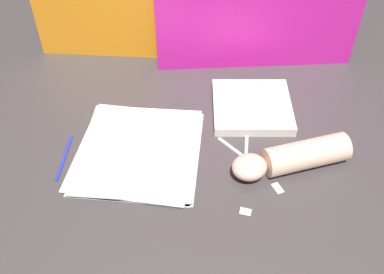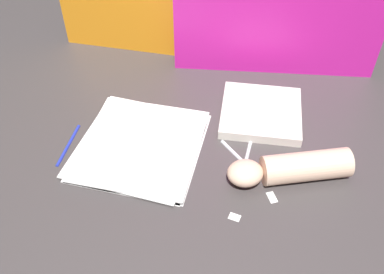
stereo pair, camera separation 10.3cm
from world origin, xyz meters
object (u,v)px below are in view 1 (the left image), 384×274
Objects in this scene: book_closed at (252,107)px; scissors at (247,159)px; paper_stack at (139,151)px; hand_forearm at (293,157)px.

book_closed is 1.57× the size of scissors.
paper_stack is at bearing -143.34° from book_closed.
hand_forearm reaches higher than paper_stack.
paper_stack is at bearing -179.28° from hand_forearm.
hand_forearm reaches higher than book_closed.
scissors is 0.52× the size of hand_forearm.
scissors is (0.26, 0.01, -0.00)m from paper_stack.
paper_stack reaches higher than scissors.
book_closed is at bearing 89.38° from scissors.
paper_stack is 0.26m from scissors.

